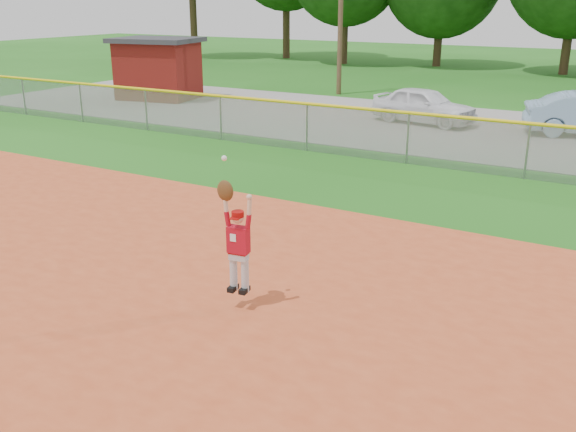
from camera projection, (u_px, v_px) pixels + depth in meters
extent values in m
plane|color=#1D6015|center=(197.00, 291.00, 10.67)|extent=(120.00, 120.00, 0.00)
cube|color=#BE4722|center=(52.00, 377.00, 8.21)|extent=(24.00, 16.00, 0.04)
cube|color=gray|center=(463.00, 129.00, 23.78)|extent=(44.00, 10.00, 0.03)
imported|color=white|center=(424.00, 105.00, 24.61)|extent=(4.25, 2.30, 1.37)
cube|color=#5A110C|center=(158.00, 71.00, 30.47)|extent=(3.79, 3.11, 2.65)
cube|color=#333338|center=(156.00, 40.00, 30.01)|extent=(4.28, 3.60, 0.21)
cube|color=gray|center=(408.00, 139.00, 18.62)|extent=(40.00, 0.03, 1.50)
cylinder|color=yellow|center=(409.00, 113.00, 18.38)|extent=(40.00, 0.10, 0.10)
cylinder|color=gray|center=(24.00, 97.00, 26.52)|extent=(0.06, 0.06, 1.50)
cylinder|color=gray|center=(81.00, 103.00, 24.94)|extent=(0.06, 0.06, 1.50)
cylinder|color=gray|center=(146.00, 110.00, 23.36)|extent=(0.06, 0.06, 1.50)
cylinder|color=gray|center=(221.00, 118.00, 21.78)|extent=(0.06, 0.06, 1.50)
cylinder|color=gray|center=(307.00, 128.00, 20.20)|extent=(0.06, 0.06, 1.50)
cylinder|color=gray|center=(408.00, 139.00, 18.62)|extent=(0.06, 0.06, 1.50)
cylinder|color=gray|center=(527.00, 152.00, 17.04)|extent=(0.06, 0.06, 1.50)
cylinder|color=#4C3823|center=(341.00, 1.00, 31.04)|extent=(0.24, 0.24, 9.00)
cylinder|color=#422D1C|center=(193.00, 20.00, 51.33)|extent=(0.56, 0.56, 5.87)
cylinder|color=#422D1C|center=(286.00, 19.00, 50.92)|extent=(0.56, 0.56, 6.10)
cylinder|color=#422D1C|center=(344.00, 33.00, 46.82)|extent=(0.56, 0.56, 4.43)
cylinder|color=#422D1C|center=(438.00, 36.00, 45.11)|extent=(0.56, 0.56, 4.11)
cylinder|color=#422D1C|center=(568.00, 37.00, 40.10)|extent=(0.56, 0.56, 4.64)
cylinder|color=silver|center=(234.00, 273.00, 9.90)|extent=(0.14, 0.14, 0.54)
cylinder|color=silver|center=(245.00, 275.00, 9.83)|extent=(0.14, 0.14, 0.54)
cube|color=black|center=(233.00, 288.00, 9.95)|extent=(0.14, 0.23, 0.08)
cube|color=black|center=(244.00, 290.00, 9.88)|extent=(0.14, 0.23, 0.08)
cube|color=silver|center=(239.00, 256.00, 9.77)|extent=(0.30, 0.19, 0.11)
cube|color=maroon|center=(239.00, 252.00, 9.75)|extent=(0.31, 0.20, 0.04)
cube|color=#A60B1C|center=(238.00, 240.00, 9.68)|extent=(0.35, 0.22, 0.41)
cube|color=white|center=(233.00, 238.00, 9.60)|extent=(0.10, 0.02, 0.12)
sphere|color=beige|center=(238.00, 217.00, 9.57)|extent=(0.21, 0.21, 0.18)
cylinder|color=#990B09|center=(238.00, 214.00, 9.55)|extent=(0.21, 0.21, 0.09)
cube|color=#990B09|center=(235.00, 218.00, 9.47)|extent=(0.16, 0.13, 0.02)
cylinder|color=#A60B1C|center=(227.00, 218.00, 9.64)|extent=(0.12, 0.09, 0.23)
cylinder|color=beige|center=(226.00, 204.00, 9.57)|extent=(0.09, 0.08, 0.24)
ellipsoid|color=#4C2D14|center=(225.00, 191.00, 9.51)|extent=(0.30, 0.17, 0.32)
sphere|color=white|center=(224.00, 158.00, 9.35)|extent=(0.09, 0.09, 0.08)
cylinder|color=#A60B1C|center=(248.00, 221.00, 9.52)|extent=(0.12, 0.09, 0.23)
cylinder|color=beige|center=(249.00, 207.00, 9.44)|extent=(0.09, 0.08, 0.24)
sphere|color=beige|center=(249.00, 197.00, 9.39)|extent=(0.10, 0.10, 0.09)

